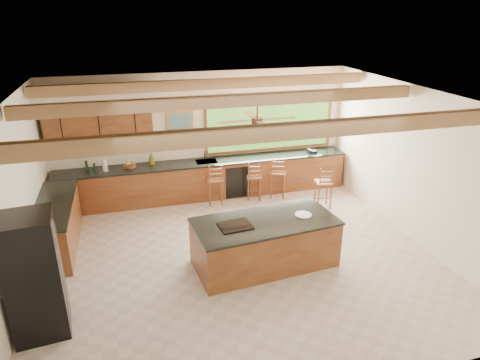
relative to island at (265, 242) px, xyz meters
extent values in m
plane|color=beige|center=(-0.41, 0.32, -0.44)|extent=(7.20, 7.20, 0.00)
cube|color=white|center=(-0.41, 3.57, 1.06)|extent=(7.20, 0.04, 3.00)
cube|color=white|center=(-0.41, -2.93, 1.06)|extent=(7.20, 0.04, 3.00)
cube|color=white|center=(-4.01, 0.32, 1.06)|extent=(0.04, 6.50, 3.00)
cube|color=white|center=(3.19, 0.32, 1.06)|extent=(0.04, 6.50, 3.00)
cube|color=#AB8155|center=(-0.41, 0.32, 2.56)|extent=(7.20, 6.50, 0.04)
cube|color=#A17550|center=(-0.41, -1.28, 2.42)|extent=(7.10, 0.15, 0.22)
cube|color=#A17550|center=(-0.41, 0.82, 2.42)|extent=(7.10, 0.15, 0.22)
cube|color=#A17550|center=(-0.41, 2.62, 2.42)|extent=(7.10, 0.15, 0.22)
cube|color=brown|center=(-2.76, 3.38, 1.46)|extent=(2.30, 0.35, 0.70)
cube|color=white|center=(-2.76, 3.31, 2.06)|extent=(2.60, 0.50, 0.48)
cylinder|color=#FFEABF|center=(-3.46, 3.31, 1.83)|extent=(0.10, 0.10, 0.01)
cylinder|color=#FFEABF|center=(-2.06, 3.31, 1.83)|extent=(0.10, 0.10, 0.01)
cube|color=#71A73B|center=(1.29, 3.54, 1.23)|extent=(3.20, 0.04, 1.30)
cube|color=gold|center=(-0.96, 3.54, 1.41)|extent=(0.64, 0.03, 0.54)
cube|color=#3E7154|center=(-0.96, 3.52, 1.41)|extent=(0.54, 0.01, 0.44)
cube|color=brown|center=(-0.41, 3.23, 0.00)|extent=(7.00, 0.65, 0.88)
cube|color=black|center=(-0.41, 3.23, 0.46)|extent=(7.04, 0.69, 0.04)
cube|color=brown|center=(-3.67, 1.67, 0.00)|extent=(0.65, 2.35, 0.88)
cube|color=black|center=(-3.67, 1.67, 0.46)|extent=(0.69, 2.39, 0.04)
cube|color=black|center=(0.29, 2.90, -0.02)|extent=(0.60, 0.02, 0.78)
cube|color=silver|center=(-0.41, 3.23, 0.46)|extent=(0.50, 0.38, 0.03)
cylinder|color=silver|center=(-0.41, 3.43, 0.63)|extent=(0.03, 0.03, 0.30)
cylinder|color=silver|center=(-0.41, 3.33, 0.76)|extent=(0.03, 0.20, 0.03)
cylinder|color=silver|center=(-2.75, 3.17, 0.62)|extent=(0.11, 0.11, 0.28)
cylinder|color=#17391A|center=(-3.15, 3.40, 0.58)|extent=(0.06, 0.06, 0.21)
cylinder|color=#17391A|center=(-2.98, 3.26, 0.57)|extent=(0.05, 0.05, 0.19)
cube|color=black|center=(2.31, 3.16, 0.53)|extent=(0.24, 0.20, 0.10)
cube|color=brown|center=(0.00, 0.00, -0.02)|extent=(2.59, 1.39, 0.84)
cube|color=black|center=(0.00, 0.00, 0.42)|extent=(2.63, 1.43, 0.04)
cube|color=black|center=(-0.56, -0.06, 0.45)|extent=(0.60, 0.49, 0.02)
cylinder|color=silver|center=(0.73, 0.02, 0.45)|extent=(0.31, 0.31, 0.02)
cube|color=black|center=(-3.63, -0.80, 0.48)|extent=(0.79, 0.77, 1.84)
cube|color=silver|center=(-3.28, -0.80, 0.48)|extent=(0.03, 0.05, 1.69)
cube|color=brown|center=(-0.31, 2.77, 0.17)|extent=(0.39, 0.39, 0.04)
cylinder|color=brown|center=(-0.46, 2.63, -0.14)|extent=(0.03, 0.03, 0.60)
cylinder|color=brown|center=(-0.17, 2.63, -0.14)|extent=(0.03, 0.03, 0.60)
cylinder|color=brown|center=(-0.46, 2.91, -0.14)|extent=(0.03, 0.03, 0.60)
cylinder|color=brown|center=(-0.17, 2.91, -0.14)|extent=(0.03, 0.03, 0.60)
cube|color=brown|center=(1.26, 2.77, 0.19)|extent=(0.49, 0.49, 0.04)
cylinder|color=brown|center=(1.12, 2.62, -0.14)|extent=(0.04, 0.04, 0.61)
cylinder|color=brown|center=(1.41, 2.62, -0.14)|extent=(0.04, 0.04, 0.61)
cylinder|color=brown|center=(1.12, 2.92, -0.14)|extent=(0.04, 0.04, 0.61)
cylinder|color=brown|center=(1.41, 2.92, -0.14)|extent=(0.04, 0.04, 0.61)
cube|color=brown|center=(0.65, 2.77, 0.15)|extent=(0.43, 0.43, 0.04)
cylinder|color=brown|center=(0.52, 2.63, -0.16)|extent=(0.03, 0.03, 0.57)
cylinder|color=brown|center=(0.79, 2.63, -0.16)|extent=(0.03, 0.03, 0.57)
cylinder|color=brown|center=(0.52, 2.91, -0.16)|extent=(0.03, 0.03, 0.57)
cylinder|color=brown|center=(0.79, 2.91, -0.16)|extent=(0.03, 0.03, 0.57)
cube|color=brown|center=(2.07, 1.92, 0.18)|extent=(0.42, 0.42, 0.04)
cylinder|color=brown|center=(1.93, 1.78, -0.14)|extent=(0.03, 0.03, 0.60)
cylinder|color=brown|center=(2.22, 1.78, -0.14)|extent=(0.03, 0.03, 0.60)
cylinder|color=brown|center=(1.93, 2.07, -0.14)|extent=(0.03, 0.03, 0.60)
cylinder|color=brown|center=(2.22, 2.07, -0.14)|extent=(0.03, 0.03, 0.60)
camera|label=1|loc=(-2.21, -6.34, 3.93)|focal=32.00mm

